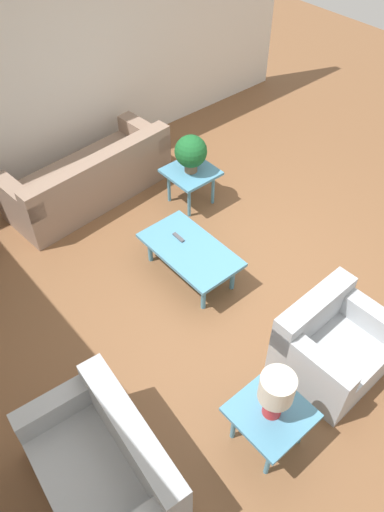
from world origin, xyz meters
name	(u,v)px	position (x,y,z in m)	size (l,w,h in m)	color
ground_plane	(236,284)	(0.00, 0.00, 0.00)	(14.00, 14.00, 0.00)	brown
wall_right	(67,64)	(3.06, 0.00, 1.35)	(0.12, 7.20, 2.70)	silver
sofa	(90,179)	(2.24, 0.36, 0.28)	(0.97, 2.13, 0.73)	gray
armchair	(331,345)	(-1.25, 0.06, 0.30)	(0.81, 0.92, 0.73)	#A8ADB2
loveseat	(106,468)	(-0.85, 2.19, 0.29)	(1.33, 0.90, 0.73)	#A8ADB2
coffee_table	(190,251)	(0.43, 0.28, 0.34)	(1.09, 0.61, 0.39)	teal
side_table_plant	(191,175)	(1.36, -0.52, 0.41)	(0.57, 0.57, 0.47)	teal
side_table_lamp	(270,416)	(-1.39, 1.01, 0.41)	(0.57, 0.57, 0.47)	teal
potted_plant	(191,152)	(1.36, -0.52, 0.74)	(0.38, 0.38, 0.47)	brown
table_lamp	(276,392)	(-1.39, 1.01, 0.77)	(0.26, 0.26, 0.47)	red
remote_control	(179,237)	(0.63, 0.27, 0.40)	(0.16, 0.04, 0.02)	#4C4C51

